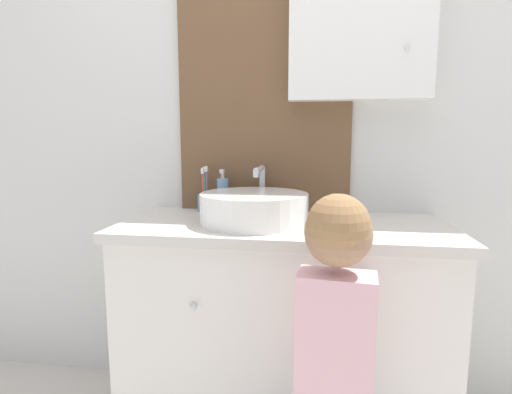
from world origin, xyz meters
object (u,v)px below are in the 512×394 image
at_px(sink_basin, 255,207).
at_px(child_figure, 336,338).
at_px(toothbrush_holder, 205,201).
at_px(soap_dispenser, 223,194).

relative_size(sink_basin, child_figure, 0.45).
xyz_separation_m(toothbrush_holder, child_figure, (0.52, -0.61, -0.26)).
relative_size(soap_dispenser, child_figure, 0.18).
bearing_deg(sink_basin, child_figure, -55.72).
bearing_deg(soap_dispenser, child_figure, -53.80).
bearing_deg(soap_dispenser, toothbrush_holder, 177.00).
distance_m(sink_basin, toothbrush_holder, 0.31).
xyz_separation_m(sink_basin, soap_dispenser, (-0.16, 0.20, 0.02)).
bearing_deg(child_figure, soap_dispenser, 126.20).
height_order(toothbrush_holder, child_figure, toothbrush_holder).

